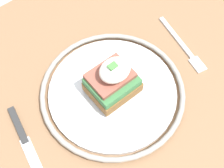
% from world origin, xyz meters
% --- Properties ---
extents(dining_table, '(0.87, 0.68, 0.76)m').
position_xyz_m(dining_table, '(0.00, 0.00, 0.61)').
color(dining_table, '#846042').
rests_on(dining_table, ground_plane).
extents(plate, '(0.28, 0.28, 0.02)m').
position_xyz_m(plate, '(0.04, -0.00, 0.76)').
color(plate, silver).
rests_on(plate, dining_table).
extents(sandwich, '(0.09, 0.07, 0.08)m').
position_xyz_m(sandwich, '(0.04, -0.00, 0.81)').
color(sandwich, brown).
rests_on(sandwich, plate).
extents(fork, '(0.05, 0.16, 0.00)m').
position_xyz_m(fork, '(-0.15, 0.01, 0.76)').
color(fork, silver).
rests_on(fork, dining_table).
extents(knife, '(0.05, 0.19, 0.01)m').
position_xyz_m(knife, '(0.22, -0.02, 0.76)').
color(knife, '#2D2D2D').
rests_on(knife, dining_table).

